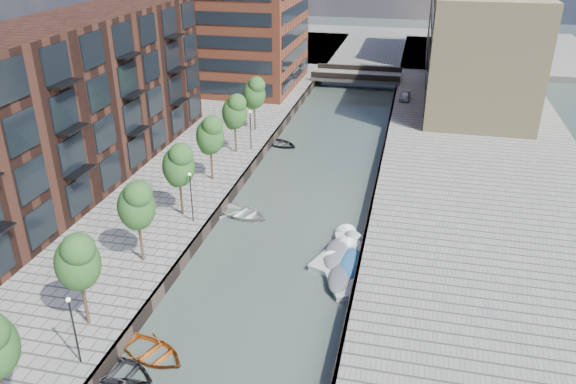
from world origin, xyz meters
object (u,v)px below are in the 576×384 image
(sloop_2, at_px, (153,356))
(sloop_3, at_px, (242,216))
(bridge, at_px, (357,76))
(motorboat_4, at_px, (339,253))
(tree_6, at_px, (254,92))
(sloop_4, at_px, (280,145))
(tree_5, at_px, (234,111))
(tree_4, at_px, (210,134))
(tree_3, at_px, (178,164))
(tree_2, at_px, (136,204))
(car, at_px, (405,96))
(sloop_0, at_px, (118,376))
(motorboat_1, at_px, (338,276))
(motorboat_3, at_px, (349,263))
(motorboat_2, at_px, (349,247))
(tree_1, at_px, (77,260))

(sloop_2, relative_size, sloop_3, 0.90)
(bridge, bearing_deg, motorboat_4, -84.82)
(tree_6, height_order, sloop_4, tree_6)
(tree_5, bearing_deg, tree_4, -90.00)
(tree_3, bearing_deg, tree_2, -90.00)
(tree_6, height_order, car, tree_6)
(motorboat_4, bearing_deg, sloop_0, -123.79)
(tree_2, xyz_separation_m, motorboat_1, (13.26, 2.24, -5.11))
(tree_5, distance_m, sloop_2, 29.54)
(tree_6, bearing_deg, motorboat_1, -62.76)
(motorboat_3, bearing_deg, tree_2, -163.77)
(motorboat_2, bearing_deg, sloop_4, 117.12)
(tree_3, height_order, motorboat_4, tree_3)
(tree_2, xyz_separation_m, motorboat_3, (13.80, 4.02, -5.10))
(tree_4, distance_m, motorboat_1, 18.45)
(tree_1, distance_m, tree_3, 14.00)
(sloop_0, bearing_deg, tree_1, 57.61)
(sloop_3, height_order, motorboat_2, motorboat_2)
(tree_6, relative_size, car, 1.76)
(tree_2, xyz_separation_m, sloop_0, (3.10, -9.58, -5.31))
(tree_4, distance_m, sloop_2, 22.78)
(tree_5, bearing_deg, motorboat_2, -47.39)
(sloop_2, distance_m, motorboat_3, 15.14)
(sloop_0, bearing_deg, sloop_3, 4.10)
(sloop_4, bearing_deg, tree_3, -165.91)
(motorboat_4, relative_size, car, 1.67)
(sloop_0, bearing_deg, tree_5, 13.13)
(tree_3, distance_m, tree_5, 14.00)
(sloop_0, distance_m, motorboat_2, 19.00)
(tree_1, xyz_separation_m, motorboat_4, (12.93, 12.12, -5.09))
(car, bearing_deg, motorboat_3, -90.91)
(sloop_3, bearing_deg, tree_3, 139.87)
(sloop_4, xyz_separation_m, motorboat_4, (9.67, -21.19, 0.22))
(bridge, height_order, tree_3, tree_3)
(sloop_0, distance_m, motorboat_4, 17.68)
(sloop_0, distance_m, motorboat_1, 15.58)
(tree_3, relative_size, tree_4, 1.00)
(tree_1, xyz_separation_m, motorboat_3, (13.80, 11.02, -5.10))
(motorboat_1, bearing_deg, tree_4, 138.43)
(tree_2, bearing_deg, sloop_4, 82.94)
(bridge, distance_m, sloop_3, 44.73)
(bridge, height_order, sloop_4, bridge)
(sloop_3, relative_size, motorboat_3, 0.87)
(tree_1, relative_size, tree_3, 1.00)
(tree_3, distance_m, tree_4, 7.00)
(tree_1, distance_m, tree_5, 28.00)
(tree_6, relative_size, sloop_4, 1.38)
(bridge, distance_m, sloop_4, 28.22)
(tree_6, xyz_separation_m, motorboat_2, (13.48, -21.66, -5.21))
(tree_3, distance_m, sloop_2, 16.24)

